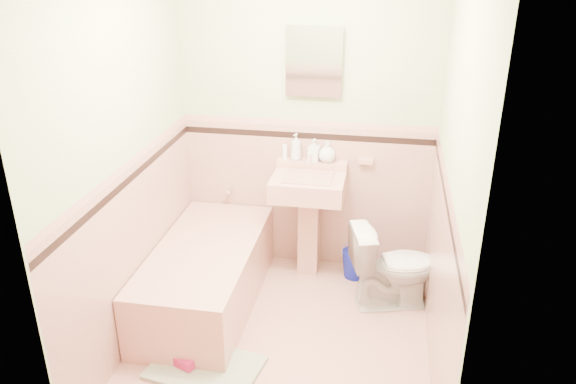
% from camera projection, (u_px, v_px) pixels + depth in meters
% --- Properties ---
extents(floor, '(2.20, 2.20, 0.00)m').
position_uv_depth(floor, '(282.00, 339.00, 3.94)').
color(floor, tan).
rests_on(floor, ground).
extents(wall_back, '(2.50, 0.00, 2.50)m').
position_uv_depth(wall_back, '(307.00, 119.00, 4.43)').
color(wall_back, beige).
rests_on(wall_back, ground).
extents(wall_front, '(2.50, 0.00, 2.50)m').
position_uv_depth(wall_front, '(233.00, 263.00, 2.45)').
color(wall_front, beige).
rests_on(wall_front, ground).
extents(wall_left, '(0.00, 2.50, 2.50)m').
position_uv_depth(wall_left, '(125.00, 160.00, 3.60)').
color(wall_left, beige).
rests_on(wall_left, ground).
extents(wall_right, '(0.00, 2.50, 2.50)m').
position_uv_depth(wall_right, '(452.00, 182.00, 3.28)').
color(wall_right, beige).
rests_on(wall_right, ground).
extents(wainscot_back, '(2.00, 0.00, 2.00)m').
position_uv_depth(wainscot_back, '(306.00, 196.00, 4.68)').
color(wainscot_back, '#CF988B').
rests_on(wainscot_back, ground).
extents(wainscot_front, '(2.00, 0.00, 2.00)m').
position_uv_depth(wainscot_front, '(239.00, 380.00, 2.72)').
color(wainscot_front, '#CF988B').
rests_on(wainscot_front, ground).
extents(wainscot_left, '(0.00, 2.20, 2.20)m').
position_uv_depth(wainscot_left, '(137.00, 251.00, 3.86)').
color(wainscot_left, '#CF988B').
rests_on(wainscot_left, ground).
extents(wainscot_right, '(0.00, 2.20, 2.20)m').
position_uv_depth(wainscot_right, '(438.00, 278.00, 3.54)').
color(wainscot_right, '#CF988B').
rests_on(wainscot_right, ground).
extents(accent_back, '(2.00, 0.00, 2.00)m').
position_uv_depth(accent_back, '(307.00, 136.00, 4.47)').
color(accent_back, black).
rests_on(accent_back, ground).
extents(accent_front, '(2.00, 0.00, 2.00)m').
position_uv_depth(accent_front, '(235.00, 287.00, 2.52)').
color(accent_front, black).
rests_on(accent_front, ground).
extents(accent_left, '(0.00, 2.20, 2.20)m').
position_uv_depth(accent_left, '(130.00, 179.00, 3.65)').
color(accent_left, black).
rests_on(accent_left, ground).
extents(accent_right, '(0.00, 2.20, 2.20)m').
position_uv_depth(accent_right, '(446.00, 202.00, 3.33)').
color(accent_right, black).
rests_on(accent_right, ground).
extents(cap_back, '(2.00, 0.00, 2.00)m').
position_uv_depth(cap_back, '(307.00, 123.00, 4.43)').
color(cap_back, tan).
rests_on(cap_back, ground).
extents(cap_front, '(2.00, 0.00, 2.00)m').
position_uv_depth(cap_front, '(234.00, 267.00, 2.48)').
color(cap_front, tan).
rests_on(cap_front, ground).
extents(cap_left, '(0.00, 2.20, 2.20)m').
position_uv_depth(cap_left, '(128.00, 165.00, 3.61)').
color(cap_left, tan).
rests_on(cap_left, ground).
extents(cap_right, '(0.00, 2.20, 2.20)m').
position_uv_depth(cap_right, '(448.00, 186.00, 3.29)').
color(cap_right, tan).
rests_on(cap_right, ground).
extents(bathtub, '(0.70, 1.50, 0.45)m').
position_uv_depth(bathtub, '(206.00, 277.00, 4.25)').
color(bathtub, tan).
rests_on(bathtub, floor).
extents(tub_faucet, '(0.04, 0.12, 0.04)m').
position_uv_depth(tub_faucet, '(230.00, 189.00, 4.74)').
color(tub_faucet, silver).
rests_on(tub_faucet, wall_back).
extents(sink, '(0.55, 0.48, 0.87)m').
position_uv_depth(sink, '(308.00, 227.00, 4.53)').
color(sink, tan).
rests_on(sink, floor).
extents(sink_faucet, '(0.02, 0.02, 0.10)m').
position_uv_depth(sink_faucet, '(311.00, 160.00, 4.45)').
color(sink_faucet, silver).
rests_on(sink_faucet, sink).
extents(medicine_cabinet, '(0.39, 0.04, 0.48)m').
position_uv_depth(medicine_cabinet, '(314.00, 62.00, 4.22)').
color(medicine_cabinet, white).
rests_on(medicine_cabinet, wall_back).
extents(soap_dish, '(0.11, 0.07, 0.04)m').
position_uv_depth(soap_dish, '(366.00, 161.00, 4.44)').
color(soap_dish, tan).
rests_on(soap_dish, wall_back).
extents(soap_bottle_left, '(0.11, 0.11, 0.21)m').
position_uv_depth(soap_bottle_left, '(296.00, 147.00, 4.47)').
color(soap_bottle_left, '#B2B2B2').
rests_on(soap_bottle_left, sink).
extents(soap_bottle_mid, '(0.09, 0.10, 0.18)m').
position_uv_depth(soap_bottle_mid, '(314.00, 150.00, 4.46)').
color(soap_bottle_mid, '#B2B2B2').
rests_on(soap_bottle_mid, sink).
extents(soap_bottle_right, '(0.15, 0.15, 0.17)m').
position_uv_depth(soap_bottle_right, '(327.00, 152.00, 4.44)').
color(soap_bottle_right, '#B2B2B2').
rests_on(soap_bottle_right, sink).
extents(tube, '(0.05, 0.05, 0.12)m').
position_uv_depth(tube, '(285.00, 152.00, 4.51)').
color(tube, white).
rests_on(tube, sink).
extents(toilet, '(0.71, 0.52, 0.64)m').
position_uv_depth(toilet, '(394.00, 266.00, 4.21)').
color(toilet, white).
rests_on(toilet, floor).
extents(bucket, '(0.28, 0.28, 0.22)m').
position_uv_depth(bucket, '(355.00, 264.00, 4.64)').
color(bucket, '#0C1597').
rests_on(bucket, floor).
extents(bath_mat, '(0.76, 0.57, 0.03)m').
position_uv_depth(bath_mat, '(205.00, 368.00, 3.66)').
color(bath_mat, gray).
rests_on(bath_mat, floor).
extents(shoe, '(0.17, 0.13, 0.06)m').
position_uv_depth(shoe, '(183.00, 362.00, 3.64)').
color(shoe, '#BF1E59').
rests_on(shoe, bath_mat).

